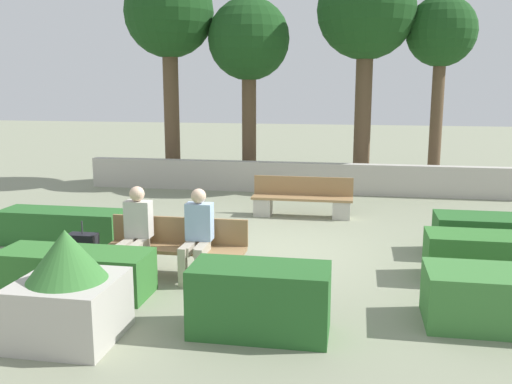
# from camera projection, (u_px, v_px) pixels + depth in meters

# --- Properties ---
(ground_plane) EXTENTS (60.00, 60.00, 0.00)m
(ground_plane) POSITION_uv_depth(u_px,v_px,m) (272.00, 250.00, 9.66)
(ground_plane) COLOR gray
(perimeter_wall) EXTENTS (11.40, 0.30, 0.78)m
(perimeter_wall) POSITION_uv_depth(u_px,v_px,m) (302.00, 178.00, 14.68)
(perimeter_wall) COLOR #B7B2A8
(perimeter_wall) RESTS_ON ground_plane
(bench_front) EXTENTS (2.09, 0.48, 0.82)m
(bench_front) POSITION_uv_depth(u_px,v_px,m) (176.00, 253.00, 8.40)
(bench_front) COLOR #937047
(bench_front) RESTS_ON ground_plane
(bench_left_side) EXTENTS (2.12, 0.49, 0.82)m
(bench_left_side) POSITION_uv_depth(u_px,v_px,m) (302.00, 201.00, 12.07)
(bench_left_side) COLOR #937047
(bench_left_side) RESTS_ON ground_plane
(person_seated_man) EXTENTS (0.38, 0.64, 1.31)m
(person_seated_man) POSITION_uv_depth(u_px,v_px,m) (197.00, 231.00, 8.13)
(person_seated_man) COLOR #B2A893
(person_seated_man) RESTS_ON ground_plane
(person_seated_woman) EXTENTS (0.38, 0.64, 1.31)m
(person_seated_woman) POSITION_uv_depth(u_px,v_px,m) (136.00, 228.00, 8.28)
(person_seated_woman) COLOR #B2A893
(person_seated_woman) RESTS_ON ground_plane
(hedge_block_near_left) EXTENTS (1.39, 0.82, 0.67)m
(hedge_block_near_left) POSITION_uv_depth(u_px,v_px,m) (478.00, 236.00, 9.32)
(hedge_block_near_left) COLOR #286028
(hedge_block_near_left) RESTS_ON ground_plane
(hedge_block_near_right) EXTENTS (1.86, 0.88, 0.66)m
(hedge_block_near_right) POSITION_uv_depth(u_px,v_px,m) (507.00, 299.00, 6.59)
(hedge_block_near_right) COLOR #3D7A38
(hedge_block_near_right) RESTS_ON ground_plane
(hedge_block_mid_left) EXTENTS (2.02, 0.75, 0.68)m
(hedge_block_mid_left) POSITION_uv_depth(u_px,v_px,m) (499.00, 258.00, 8.09)
(hedge_block_mid_left) COLOR #33702D
(hedge_block_mid_left) RESTS_ON ground_plane
(hedge_block_mid_right) EXTENTS (1.55, 0.73, 0.79)m
(hedge_block_mid_right) POSITION_uv_depth(u_px,v_px,m) (260.00, 300.00, 6.40)
(hedge_block_mid_right) COLOR #286028
(hedge_block_mid_right) RESTS_ON ground_plane
(hedge_block_far_left) EXTENTS (2.04, 0.75, 0.60)m
(hedge_block_far_left) POSITION_uv_depth(u_px,v_px,m) (75.00, 272.00, 7.63)
(hedge_block_far_left) COLOR #33702D
(hedge_block_far_left) RESTS_ON ground_plane
(hedge_block_far_right) EXTENTS (2.16, 0.69, 0.61)m
(hedge_block_far_right) POSITION_uv_depth(u_px,v_px,m) (63.00, 227.00, 9.99)
(hedge_block_far_right) COLOR #286028
(hedge_block_far_right) RESTS_ON ground_plane
(planter_corner_left) EXTENTS (1.06, 1.06, 1.25)m
(planter_corner_left) POSITION_uv_depth(u_px,v_px,m) (68.00, 291.00, 6.21)
(planter_corner_left) COLOR #B7B2A8
(planter_corner_left) RESTS_ON ground_plane
(suitcase) EXTENTS (0.44, 0.23, 0.75)m
(suitcase) POSITION_uv_depth(u_px,v_px,m) (83.00, 251.00, 8.67)
(suitcase) COLOR black
(suitcase) RESTS_ON ground_plane
(tree_leftmost) EXTENTS (2.43, 2.43, 5.89)m
(tree_leftmost) POSITION_uv_depth(u_px,v_px,m) (169.00, 17.00, 15.44)
(tree_leftmost) COLOR brown
(tree_leftmost) RESTS_ON ground_plane
(tree_center_left) EXTENTS (2.20, 2.20, 5.05)m
(tree_center_left) POSITION_uv_depth(u_px,v_px,m) (249.00, 43.00, 15.33)
(tree_center_left) COLOR brown
(tree_center_left) RESTS_ON ground_plane
(tree_center_right) EXTENTS (2.55, 2.55, 5.92)m
(tree_center_right) POSITION_uv_depth(u_px,v_px,m) (366.00, 14.00, 14.64)
(tree_center_right) COLOR brown
(tree_center_right) RESTS_ON ground_plane
(tree_rightmost) EXTENTS (1.79, 1.79, 4.98)m
(tree_rightmost) POSITION_uv_depth(u_px,v_px,m) (441.00, 37.00, 14.54)
(tree_rightmost) COLOR brown
(tree_rightmost) RESTS_ON ground_plane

